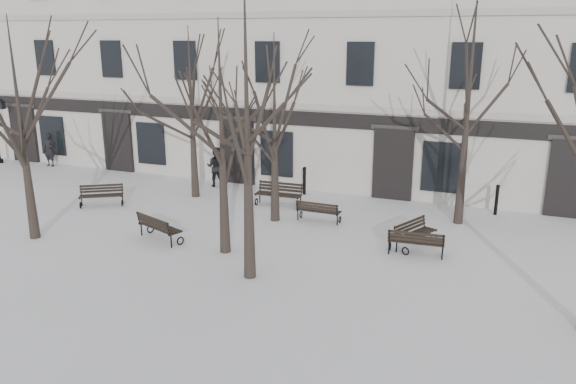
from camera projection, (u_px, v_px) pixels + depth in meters
The scene contains 18 objects.
ground at pixel (226, 255), 17.19m from camera, with size 100.00×100.00×0.00m, color silver.
building at pixel (346, 56), 27.30m from camera, with size 40.40×10.20×11.40m.
tree_0 at pixel (18, 103), 17.47m from camera, with size 4.99×4.99×7.13m.
tree_1 at pixel (221, 111), 16.29m from camera, with size 4.90×4.90×7.00m.
tree_2 at pixel (246, 90), 14.27m from camera, with size 5.77×5.77×8.24m.
tree_4 at pixel (191, 93), 22.26m from camera, with size 4.80×4.80×6.85m.
tree_5 at pixel (274, 107), 19.31m from camera, with size 4.62×4.62×6.60m.
tree_6 at pixel (471, 72), 18.68m from camera, with size 5.96×5.96×8.51m.
bench_0 at pixel (101, 195), 22.04m from camera, with size 1.69×1.36×0.83m.
bench_1 at pixel (158, 227), 18.28m from camera, with size 1.84×1.21×0.88m.
bench_2 at pixel (416, 242), 17.04m from camera, with size 1.72×0.75×0.84m.
bench_3 at pixel (279, 193), 22.03m from camera, with size 1.85×0.74×0.92m.
bench_4 at pixel (318, 211), 20.11m from camera, with size 1.59×0.61×0.80m.
bench_5 at pixel (415, 233), 17.77m from camera, with size 1.23×1.75×0.84m.
bollard_a at pixel (304, 180), 23.54m from camera, with size 0.15×0.15×1.20m.
bollard_b at pixel (497, 199), 20.89m from camera, with size 0.15×0.15×1.17m.
pedestrian_a at pixel (51, 166), 28.77m from camera, with size 0.62×0.41×1.71m, color black.
pedestrian_b at pixel (217, 186), 24.98m from camera, with size 0.86×0.67×1.77m, color black.
Camera 1 is at (7.61, -14.22, 6.55)m, focal length 35.00 mm.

